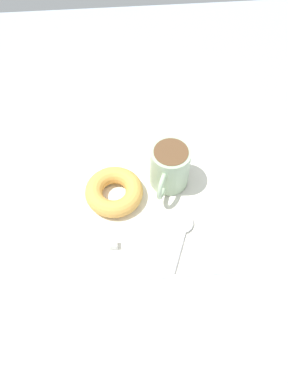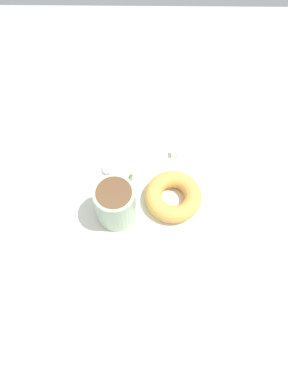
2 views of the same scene
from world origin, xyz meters
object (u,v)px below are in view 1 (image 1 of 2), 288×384
(coffee_cup, at_px, (170,167))
(sugar_cube, at_px, (113,244))
(donut, at_px, (114,192))
(spoon, at_px, (185,231))

(coffee_cup, relative_size, sugar_cube, 7.33)
(donut, bearing_deg, spoon, 55.20)
(sugar_cube, bearing_deg, coffee_cup, 139.59)
(donut, height_order, sugar_cube, donut)
(donut, height_order, spoon, donut)
(spoon, bearing_deg, coffee_cup, -171.31)
(coffee_cup, xyz_separation_m, donut, (0.03, -0.11, -0.03))
(coffee_cup, height_order, sugar_cube, coffee_cup)
(coffee_cup, xyz_separation_m, sugar_cube, (0.13, -0.11, -0.04))
(donut, bearing_deg, sugar_cube, -3.44)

